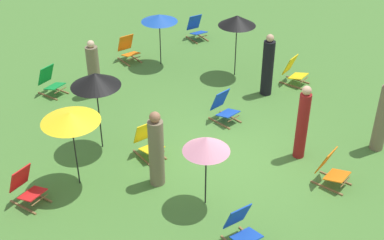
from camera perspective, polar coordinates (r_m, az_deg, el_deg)
name	(u,v)px	position (r m, az deg, el deg)	size (l,w,h in m)	color
ground_plane	(226,158)	(12.32, 3.71, -4.20)	(40.00, 40.00, 0.00)	#477A33
deckchair_1	(50,82)	(15.29, -15.14, 4.05)	(0.66, 0.86, 0.83)	olive
deckchair_2	(148,141)	(12.26, -4.81, -2.33)	(0.55, 0.80, 0.83)	olive
deckchair_3	(224,108)	(13.53, 3.48, 1.34)	(0.51, 0.78, 0.83)	olive
deckchair_4	(196,29)	(18.28, 0.48, 9.91)	(0.60, 0.83, 0.83)	olive
deckchair_5	(331,169)	(11.75, 14.89, -5.20)	(0.60, 0.83, 0.83)	olive
deckchair_7	(242,228)	(10.04, 5.42, -11.62)	(0.58, 0.82, 0.83)	olive
deckchair_8	(26,187)	(11.40, -17.57, -7.00)	(0.66, 0.86, 0.83)	olive
deckchair_9	(294,71)	(15.60, 11.02, 5.20)	(0.62, 0.84, 0.83)	olive
deckchair_10	(128,50)	(16.82, -6.96, 7.62)	(0.55, 0.80, 0.83)	olive
umbrella_0	(70,117)	(10.88, -13.09, 0.29)	(1.23, 1.23, 1.81)	black
umbrella_1	(159,18)	(16.04, -3.57, 11.00)	(1.11, 1.11, 1.63)	black
umbrella_2	(237,21)	(15.29, 4.93, 10.73)	(1.09, 1.09, 1.89)	black
umbrella_3	(95,80)	(11.94, -10.48, 4.33)	(1.14, 1.14, 1.99)	black
umbrella_4	(206,144)	(10.17, 1.57, -2.64)	(0.95, 0.95, 1.65)	black
person_0	(156,151)	(11.11, -3.90, -3.35)	(0.47, 0.47, 1.80)	#72664C
person_1	(94,70)	(14.76, -10.66, 5.35)	(0.48, 0.48, 1.65)	#72664C
person_2	(302,123)	(12.14, 11.92, -0.37)	(0.35, 0.35, 1.86)	maroon
person_3	(383,116)	(12.92, 20.05, 0.40)	(0.44, 0.44, 1.90)	#72664C
person_4	(268,67)	(14.67, 8.24, 5.77)	(0.46, 0.46, 1.80)	black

